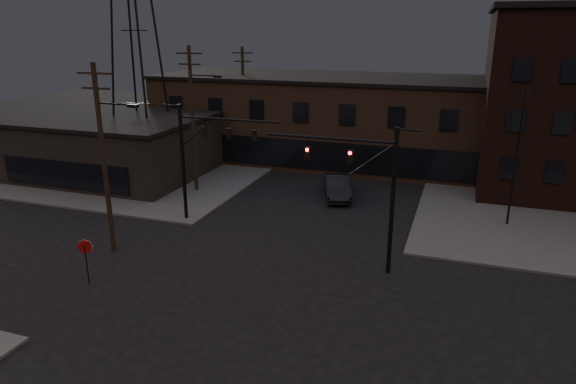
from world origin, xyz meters
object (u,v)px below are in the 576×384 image
object	(u,v)px
traffic_signal_near	(372,184)
car_crossing	(337,187)
parked_car_lot_a	(534,189)
stop_sign	(85,251)
parked_car_lot_b	(555,183)
traffic_signal_far	(199,151)

from	to	relation	value
traffic_signal_near	car_crossing	xyz separation A→B (m)	(-4.65, 11.70, -4.07)
parked_car_lot_a	stop_sign	bearing A→B (deg)	154.26
traffic_signal_near	car_crossing	size ratio (longest dim) A/B	1.53
parked_car_lot_b	car_crossing	bearing A→B (deg)	119.81
parked_car_lot_a	parked_car_lot_b	distance (m)	3.33
parked_car_lot_a	parked_car_lot_b	size ratio (longest dim) A/B	1.03
parked_car_lot_b	car_crossing	size ratio (longest dim) A/B	0.90
parked_car_lot_b	traffic_signal_far	bearing A→B (deg)	129.35
car_crossing	parked_car_lot_b	bearing A→B (deg)	4.55
parked_car_lot_b	traffic_signal_near	bearing A→B (deg)	154.88
parked_car_lot_a	car_crossing	distance (m)	15.02
parked_car_lot_b	car_crossing	xyz separation A→B (m)	(-16.24, -6.89, 0.03)
traffic_signal_near	traffic_signal_far	world-z (taller)	same
traffic_signal_far	parked_car_lot_b	xyz separation A→B (m)	(23.67, 15.10, -4.18)
traffic_signal_far	parked_car_lot_a	size ratio (longest dim) A/B	1.66
traffic_signal_far	car_crossing	size ratio (longest dim) A/B	1.53
stop_sign	parked_car_lot_b	distance (m)	35.39
parked_car_lot_a	parked_car_lot_b	xyz separation A→B (m)	(1.79, 2.80, -0.14)
car_crossing	parked_car_lot_a	bearing A→B (deg)	-2.64
traffic_signal_near	parked_car_lot_a	world-z (taller)	traffic_signal_near
parked_car_lot_a	parked_car_lot_b	bearing A→B (deg)	-12.19
traffic_signal_near	parked_car_lot_a	bearing A→B (deg)	58.17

